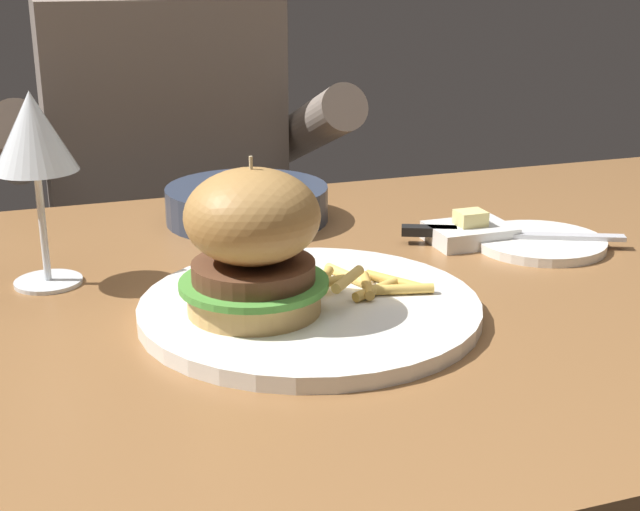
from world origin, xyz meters
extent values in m
cube|color=brown|center=(0.00, 0.00, 0.72)|extent=(1.47, 0.77, 0.04)
cylinder|color=brown|center=(0.68, 0.32, 0.35)|extent=(0.06, 0.06, 0.70)
cylinder|color=white|center=(0.04, -0.06, 0.75)|extent=(0.30, 0.30, 0.01)
cylinder|color=tan|center=(-0.01, -0.07, 0.77)|extent=(0.11, 0.11, 0.02)
cylinder|color=#4C9338|center=(-0.01, -0.07, 0.78)|extent=(0.13, 0.13, 0.01)
cylinder|color=brown|center=(-0.01, -0.07, 0.79)|extent=(0.10, 0.10, 0.02)
ellipsoid|color=#A97A41|center=(-0.01, -0.07, 0.84)|extent=(0.11, 0.11, 0.08)
cylinder|color=#CCB78C|center=(-0.01, -0.07, 0.86)|extent=(0.00, 0.00, 0.05)
cylinder|color=#EABC5B|center=(0.09, -0.02, 0.76)|extent=(0.03, 0.06, 0.01)
cylinder|color=#E0B251|center=(0.12, -0.07, 0.76)|extent=(0.06, 0.02, 0.01)
cylinder|color=#E0B251|center=(0.10, -0.07, 0.76)|extent=(0.05, 0.03, 0.01)
cylinder|color=gold|center=(0.05, -0.04, 0.76)|extent=(0.04, 0.06, 0.01)
cylinder|color=gold|center=(0.12, -0.05, 0.76)|extent=(0.04, 0.05, 0.01)
cylinder|color=gold|center=(0.09, -0.06, 0.76)|extent=(0.02, 0.05, 0.01)
cylinder|color=#E0B251|center=(0.05, -0.05, 0.77)|extent=(0.05, 0.01, 0.01)
cylinder|color=#EABC5B|center=(0.06, -0.08, 0.78)|extent=(0.04, 0.04, 0.01)
cylinder|color=silver|center=(-0.18, 0.10, 0.74)|extent=(0.06, 0.06, 0.00)
cylinder|color=silver|center=(-0.18, 0.10, 0.80)|extent=(0.01, 0.01, 0.11)
cone|color=silver|center=(-0.18, 0.10, 0.89)|extent=(0.08, 0.08, 0.07)
cylinder|color=white|center=(0.33, 0.04, 0.74)|extent=(0.14, 0.14, 0.01)
cube|color=silver|center=(0.33, 0.04, 0.75)|extent=(0.17, 0.09, 0.00)
cube|color=black|center=(0.23, 0.09, 0.76)|extent=(0.06, 0.04, 0.01)
cube|color=white|center=(0.27, 0.08, 0.75)|extent=(0.09, 0.07, 0.02)
cube|color=#F4E58C|center=(0.27, 0.08, 0.77)|extent=(0.03, 0.03, 0.02)
cylinder|color=#2D384C|center=(0.06, 0.25, 0.76)|extent=(0.19, 0.19, 0.04)
ellipsoid|color=#4C662D|center=(0.06, 0.25, 0.78)|extent=(0.11, 0.11, 0.02)
cube|color=#282833|center=(0.03, 0.66, 0.23)|extent=(0.30, 0.22, 0.46)
cube|color=#72665B|center=(0.03, 0.66, 0.72)|extent=(0.36, 0.20, 0.52)
cylinder|color=#72665B|center=(-0.19, 0.58, 0.78)|extent=(0.07, 0.34, 0.18)
cylinder|color=#72665B|center=(0.25, 0.58, 0.78)|extent=(0.07, 0.34, 0.18)
camera|label=1|loc=(-0.19, -0.74, 1.04)|focal=50.00mm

